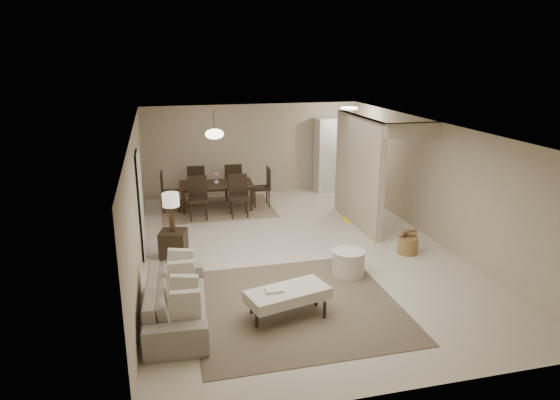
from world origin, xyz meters
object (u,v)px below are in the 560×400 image
object	(u,v)px
round_pouf	(348,263)
dining_table	(217,196)
side_table	(174,244)
wicker_basket	(408,245)
sofa	(177,300)
ottoman_bench	(288,295)
pantry_cabinet	(337,155)

from	to	relation	value
round_pouf	dining_table	distance (m)	4.90
round_pouf	dining_table	world-z (taller)	dining_table
side_table	wicker_basket	distance (m)	4.61
side_table	dining_table	xyz separation A→B (m)	(1.20, 2.96, 0.05)
side_table	round_pouf	bearing A→B (deg)	-27.96
sofa	round_pouf	size ratio (longest dim) A/B	3.70
round_pouf	side_table	bearing A→B (deg)	152.04
ottoman_bench	side_table	world-z (taller)	side_table
side_table	dining_table	world-z (taller)	dining_table
pantry_cabinet	sofa	xyz separation A→B (m)	(-4.80, -6.33, -0.73)
round_pouf	wicker_basket	size ratio (longest dim) A/B	1.50
dining_table	round_pouf	bearing A→B (deg)	-65.37
sofa	dining_table	world-z (taller)	dining_table
pantry_cabinet	side_table	size ratio (longest dim) A/B	3.90
wicker_basket	ottoman_bench	bearing A→B (deg)	-148.26
pantry_cabinet	ottoman_bench	size ratio (longest dim) A/B	1.56
pantry_cabinet	sofa	world-z (taller)	pantry_cabinet
side_table	ottoman_bench	bearing A→B (deg)	-60.18
side_table	round_pouf	size ratio (longest dim) A/B	0.91
pantry_cabinet	sofa	size ratio (longest dim) A/B	0.96
side_table	wicker_basket	xyz separation A→B (m)	(4.52, -0.92, -0.10)
wicker_basket	side_table	bearing A→B (deg)	168.47
wicker_basket	sofa	bearing A→B (deg)	-161.57
ottoman_bench	wicker_basket	world-z (taller)	ottoman_bench
sofa	wicker_basket	xyz separation A→B (m)	(4.57, 1.52, -0.15)
pantry_cabinet	ottoman_bench	distance (m)	7.39
side_table	dining_table	bearing A→B (deg)	67.90
wicker_basket	round_pouf	bearing A→B (deg)	-156.20
pantry_cabinet	side_table	xyz separation A→B (m)	(-4.75, -3.89, -0.78)
sofa	dining_table	distance (m)	5.55
side_table	round_pouf	xyz separation A→B (m)	(3.00, -1.59, -0.04)
pantry_cabinet	round_pouf	bearing A→B (deg)	-107.72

